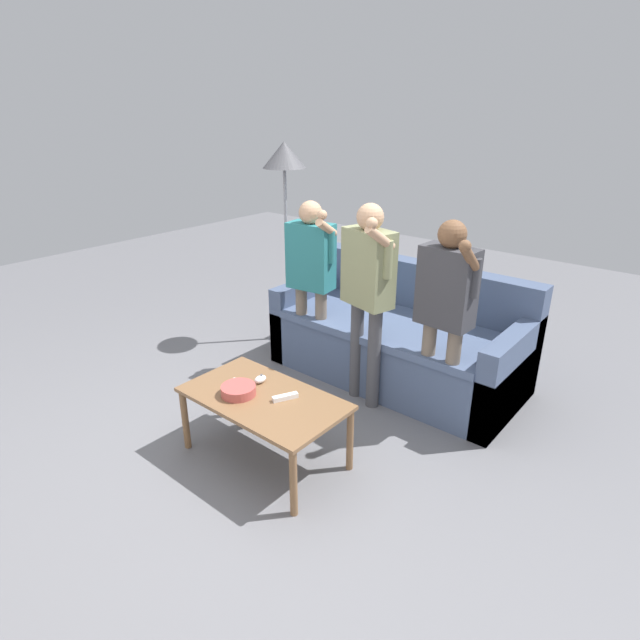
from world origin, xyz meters
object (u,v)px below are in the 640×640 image
couch (400,340)px  game_remote_nunchuk (260,379)px  player_center (368,283)px  floor_lamp (284,168)px  snack_bowl (238,390)px  player_left (311,269)px  coffee_table (264,404)px  player_right (445,303)px  game_remote_wand_far (285,397)px  game_remote_wand_near (231,385)px

couch → game_remote_nunchuk: couch is taller
player_center → floor_lamp: bearing=158.9°
snack_bowl → player_center: player_center is taller
couch → player_left: 0.95m
coffee_table → player_right: 1.34m
game_remote_nunchuk → player_left: player_left is taller
couch → coffee_table: bearing=-92.0°
couch → game_remote_wand_far: couch is taller
game_remote_wand_far → snack_bowl: bearing=-151.2°
couch → game_remote_wand_near: 1.60m
game_remote_nunchuk → player_right: (0.78, 0.95, 0.44)m
coffee_table → game_remote_wand_near: size_ratio=6.52×
couch → player_right: bearing=-37.6°
game_remote_wand_near → game_remote_wand_far: (0.36, 0.12, -0.00)m
player_left → game_remote_wand_near: size_ratio=9.22×
coffee_table → floor_lamp: 2.23m
couch → floor_lamp: bearing=-177.9°
floor_lamp → game_remote_wand_near: floor_lamp is taller
snack_bowl → couch: bearing=83.2°
player_left → game_remote_wand_far: (0.67, -1.01, -0.44)m
couch → player_center: (0.02, -0.52, 0.63)m
player_left → player_center: bearing=-8.3°
game_remote_wand_near → game_remote_wand_far: size_ratio=0.99×
snack_bowl → player_center: bearing=79.2°
coffee_table → game_remote_nunchuk: bearing=141.6°
snack_bowl → game_remote_wand_near: snack_bowl is taller
game_remote_nunchuk → game_remote_wand_near: size_ratio=0.56×
player_right → game_remote_wand_far: player_right is taller
game_remote_wand_far → player_right: bearing=62.6°
coffee_table → player_right: player_right is taller
game_remote_nunchuk → player_left: 1.13m
couch → game_remote_nunchuk: bearing=-97.9°
game_remote_wand_far → coffee_table: bearing=-153.3°
floor_lamp → snack_bowl: bearing=-56.2°
snack_bowl → game_remote_nunchuk: 0.19m
game_remote_nunchuk → game_remote_wand_far: (0.27, -0.05, -0.01)m
couch → player_center: player_center is taller
couch → game_remote_wand_far: bearing=-87.1°
floor_lamp → player_center: bearing=-21.1°
snack_bowl → floor_lamp: bearing=123.8°
player_left → game_remote_wand_far: bearing=-56.7°
player_left → game_remote_nunchuk: bearing=-67.5°
snack_bowl → game_remote_wand_far: (0.26, 0.14, -0.01)m
floor_lamp → player_left: (0.63, -0.39, -0.70)m
player_center → couch: bearing=91.7°
couch → snack_bowl: (-0.19, -1.59, 0.17)m
coffee_table → game_remote_wand_near: bearing=-166.9°
coffee_table → player_center: size_ratio=0.68×
snack_bowl → player_left: size_ratio=0.15×
couch → player_right: 0.96m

